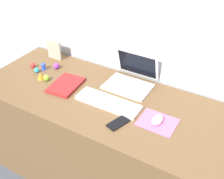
% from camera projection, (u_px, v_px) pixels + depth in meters
% --- Properties ---
extents(ground_plane, '(6.00, 6.00, 0.00)m').
position_uv_depth(ground_plane, '(111.00, 178.00, 2.21)').
color(ground_plane, '#474C56').
extents(back_wall, '(2.99, 0.05, 1.56)m').
position_uv_depth(back_wall, '(138.00, 68.00, 2.04)').
color(back_wall, '#B2B7C1').
rests_on(back_wall, ground_plane).
extents(desk, '(1.79, 0.68, 0.74)m').
position_uv_depth(desk, '(111.00, 143.00, 2.00)').
color(desk, brown).
rests_on(desk, ground_plane).
extents(laptop, '(0.30, 0.27, 0.21)m').
position_uv_depth(laptop, '(132.00, 76.00, 1.92)').
color(laptop, white).
rests_on(laptop, desk).
extents(keyboard, '(0.41, 0.13, 0.02)m').
position_uv_depth(keyboard, '(108.00, 102.00, 1.76)').
color(keyboard, white).
rests_on(keyboard, desk).
extents(mousepad, '(0.21, 0.17, 0.00)m').
position_uv_depth(mousepad, '(157.00, 122.00, 1.62)').
color(mousepad, pink).
rests_on(mousepad, desk).
extents(mouse, '(0.06, 0.10, 0.03)m').
position_uv_depth(mouse, '(157.00, 120.00, 1.61)').
color(mouse, white).
rests_on(mouse, mousepad).
extents(cell_phone, '(0.10, 0.14, 0.01)m').
position_uv_depth(cell_phone, '(118.00, 123.00, 1.61)').
color(cell_phone, black).
rests_on(cell_phone, desk).
extents(notebook_pad, '(0.19, 0.25, 0.02)m').
position_uv_depth(notebook_pad, '(66.00, 85.00, 1.92)').
color(notebook_pad, maroon).
rests_on(notebook_pad, desk).
extents(picture_frame, '(0.12, 0.02, 0.15)m').
position_uv_depth(picture_frame, '(54.00, 50.00, 2.19)').
color(picture_frame, '#B2A58C').
rests_on(picture_frame, desk).
extents(toy_figurine_red, '(0.04, 0.04, 0.04)m').
position_uv_depth(toy_figurine_red, '(33.00, 65.00, 2.11)').
color(toy_figurine_red, red).
rests_on(toy_figurine_red, desk).
extents(toy_figurine_blue, '(0.03, 0.03, 0.06)m').
position_uv_depth(toy_figurine_blue, '(43.00, 66.00, 2.08)').
color(toy_figurine_blue, blue).
rests_on(toy_figurine_blue, desk).
extents(toy_figurine_cyan, '(0.03, 0.03, 0.04)m').
position_uv_depth(toy_figurine_cyan, '(37.00, 70.00, 2.06)').
color(toy_figurine_cyan, '#28B7CC').
rests_on(toy_figurine_cyan, desk).
extents(toy_figurine_lime, '(0.04, 0.04, 0.04)m').
position_uv_depth(toy_figurine_lime, '(46.00, 78.00, 1.97)').
color(toy_figurine_lime, '#8CDB33').
rests_on(toy_figurine_lime, desk).
extents(toy_figurine_purple, '(0.04, 0.04, 0.05)m').
position_uv_depth(toy_figurine_purple, '(56.00, 66.00, 2.10)').
color(toy_figurine_purple, purple).
rests_on(toy_figurine_purple, desk).
extents(toy_figurine_orange, '(0.05, 0.05, 0.05)m').
position_uv_depth(toy_figurine_orange, '(41.00, 76.00, 1.98)').
color(toy_figurine_orange, orange).
rests_on(toy_figurine_orange, desk).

